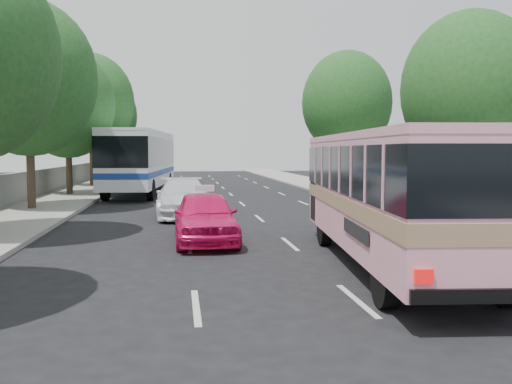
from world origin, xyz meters
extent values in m
plane|color=black|center=(0.00, 0.00, 0.00)|extent=(120.00, 120.00, 0.00)
cube|color=#9E998E|center=(-8.50, 20.00, 0.07)|extent=(4.00, 90.00, 0.15)
cube|color=#9E998E|center=(8.50, 20.00, 0.06)|extent=(4.00, 90.00, 0.12)
cube|color=#9E998E|center=(-10.30, 20.00, 0.90)|extent=(0.30, 90.00, 1.50)
cylinder|color=#38281E|center=(-8.70, 14.00, 1.90)|extent=(0.36, 0.36, 3.80)
ellipsoid|color=#1B4D20|center=(-8.70, 14.00, 5.90)|extent=(6.00, 6.00, 6.90)
sphere|color=#1B4D20|center=(-8.30, 13.70, 7.10)|extent=(3.90, 3.90, 3.90)
cylinder|color=#38281E|center=(-8.60, 22.00, 1.75)|extent=(0.36, 0.36, 3.50)
ellipsoid|color=#1B4D20|center=(-8.60, 22.00, 5.43)|extent=(5.52, 5.52, 6.35)
sphere|color=#1B4D20|center=(-8.20, 21.70, 6.53)|extent=(3.59, 3.59, 3.59)
cylinder|color=#38281E|center=(-8.50, 30.00, 2.00)|extent=(0.36, 0.36, 3.99)
ellipsoid|color=#1B4D20|center=(-8.50, 30.00, 6.20)|extent=(6.30, 6.30, 7.24)
sphere|color=#1B4D20|center=(-8.10, 29.70, 7.46)|extent=(4.09, 4.09, 4.09)
cylinder|color=#38281E|center=(-8.70, 38.00, 1.86)|extent=(0.36, 0.36, 3.72)
ellipsoid|color=#1B4D20|center=(-8.70, 38.00, 5.78)|extent=(5.88, 5.88, 6.76)
sphere|color=#1B4D20|center=(-8.30, 37.70, 6.96)|extent=(3.82, 3.82, 3.82)
cylinder|color=#38281E|center=(8.70, 8.00, 1.61)|extent=(0.36, 0.36, 3.23)
ellipsoid|color=#1B4D20|center=(8.70, 8.00, 5.01)|extent=(5.10, 5.10, 5.87)
sphere|color=#1B4D20|center=(9.10, 7.70, 6.04)|extent=(3.32, 3.31, 3.31)
cylinder|color=#38281E|center=(9.00, 24.00, 1.90)|extent=(0.36, 0.36, 3.80)
ellipsoid|color=#1B4D20|center=(9.00, 24.00, 5.90)|extent=(6.00, 6.00, 6.90)
sphere|color=#1B4D20|center=(9.40, 23.70, 7.10)|extent=(3.90, 3.90, 3.90)
cube|color=pink|center=(2.71, 0.67, 1.80)|extent=(3.37, 9.89, 2.60)
cube|color=#9E7A59|center=(2.71, 0.67, 1.50)|extent=(3.42, 9.92, 0.34)
cube|color=black|center=(2.71, 0.67, 2.28)|extent=(3.43, 9.93, 1.07)
cube|color=pink|center=(2.71, 0.67, 3.03)|extent=(3.40, 9.92, 0.16)
cylinder|color=black|center=(1.94, 3.67, 0.50)|extent=(0.39, 1.03, 1.01)
cylinder|color=black|center=(4.06, 3.46, 0.50)|extent=(0.39, 1.03, 1.01)
cylinder|color=black|center=(1.33, -2.51, 0.50)|extent=(0.39, 1.03, 1.01)
cylinder|color=black|center=(3.44, -2.72, 0.50)|extent=(0.39, 1.03, 1.01)
imported|color=#EA1465|center=(-1.42, 4.67, 0.76)|extent=(1.85, 4.47, 1.51)
imported|color=white|center=(-2.00, 11.18, 0.77)|extent=(2.29, 5.38, 1.55)
cube|color=white|center=(-4.50, 23.10, 2.23)|extent=(3.88, 13.11, 3.28)
cube|color=black|center=(-4.50, 23.10, 2.64)|extent=(3.94, 13.15, 1.61)
cube|color=navy|center=(-4.50, 23.10, 1.40)|extent=(3.93, 13.13, 0.32)
cube|color=white|center=(-4.50, 23.10, 3.80)|extent=(3.91, 13.13, 0.15)
cylinder|color=black|center=(-5.35, 27.29, 0.59)|extent=(0.45, 1.21, 1.18)
cylinder|color=black|center=(-2.92, 27.07, 0.59)|extent=(0.45, 1.21, 1.18)
cylinder|color=black|center=(-6.12, 18.71, 0.59)|extent=(0.45, 1.21, 1.18)
cylinder|color=black|center=(-3.68, 18.49, 0.59)|extent=(0.45, 1.21, 1.18)
cube|color=silver|center=(-4.50, 37.38, 2.01)|extent=(3.70, 11.83, 2.96)
cube|color=black|center=(-4.50, 37.38, 2.38)|extent=(3.75, 11.87, 1.45)
cube|color=navy|center=(-4.50, 37.38, 1.26)|extent=(3.74, 11.86, 0.29)
cube|color=silver|center=(-4.50, 37.38, 3.42)|extent=(3.72, 11.85, 0.14)
cylinder|color=black|center=(-5.97, 40.92, 0.53)|extent=(0.42, 1.09, 1.07)
cylinder|color=black|center=(-3.81, 41.15, 0.53)|extent=(0.42, 1.09, 1.07)
cylinder|color=black|center=(-5.15, 33.21, 0.53)|extent=(0.42, 1.09, 1.07)
cylinder|color=black|center=(-2.99, 33.44, 0.53)|extent=(0.42, 1.09, 1.07)
cube|color=silver|center=(-1.42, 4.67, 1.60)|extent=(0.55, 0.19, 0.18)
camera|label=1|loc=(-2.17, -11.27, 2.71)|focal=38.00mm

